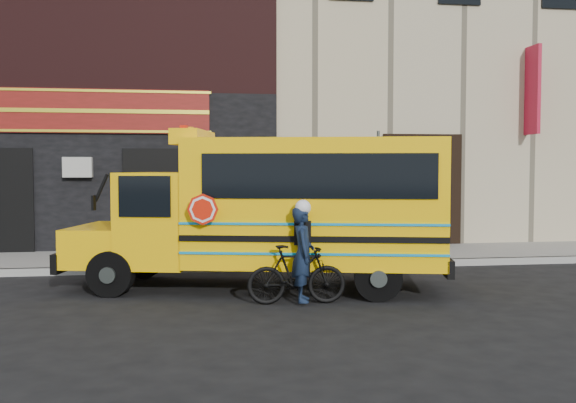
# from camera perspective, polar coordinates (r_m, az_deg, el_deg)

# --- Properties ---
(ground) EXTENTS (120.00, 120.00, 0.00)m
(ground) POSITION_cam_1_polar(r_m,az_deg,el_deg) (11.67, 2.51, -8.03)
(ground) COLOR black
(ground) RESTS_ON ground
(curb) EXTENTS (40.00, 0.20, 0.15)m
(curb) POSITION_cam_1_polar(r_m,az_deg,el_deg) (14.18, 0.49, -5.75)
(curb) COLOR #969690
(curb) RESTS_ON ground
(sidewalk) EXTENTS (40.00, 3.00, 0.15)m
(sidewalk) POSITION_cam_1_polar(r_m,az_deg,el_deg) (15.65, -0.37, -4.92)
(sidewalk) COLOR slate
(sidewalk) RESTS_ON ground
(building) EXTENTS (20.00, 10.70, 12.00)m
(building) POSITION_cam_1_polar(r_m,az_deg,el_deg) (22.15, -2.89, 13.12)
(building) COLOR tan
(building) RESTS_ON sidewalk
(school_bus) EXTENTS (7.20, 3.64, 2.92)m
(school_bus) POSITION_cam_1_polar(r_m,az_deg,el_deg) (11.76, -0.86, -0.52)
(school_bus) COLOR black
(school_bus) RESTS_ON ground
(sign_pole) EXTENTS (0.07, 0.27, 3.07)m
(sign_pole) POSITION_cam_1_polar(r_m,az_deg,el_deg) (14.75, 8.00, 0.90)
(sign_pole) COLOR #3F4642
(sign_pole) RESTS_ON ground
(bicycle) EXTENTS (1.64, 0.52, 0.98)m
(bicycle) POSITION_cam_1_polar(r_m,az_deg,el_deg) (10.55, 0.78, -6.51)
(bicycle) COLOR black
(bicycle) RESTS_ON ground
(cyclist) EXTENTS (0.44, 0.61, 1.56)m
(cyclist) POSITION_cam_1_polar(r_m,az_deg,el_deg) (10.50, 1.34, -4.95)
(cyclist) COLOR black
(cyclist) RESTS_ON ground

